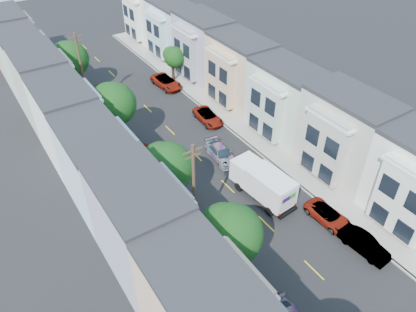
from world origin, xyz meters
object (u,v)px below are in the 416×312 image
(tree_far_r, at_px, (174,58))
(lead_sedan, at_px, (221,153))
(utility_pole_far, at_px, (82,73))
(parked_right_d, at_px, (166,82))
(tree_c, at_px, (167,168))
(parked_right_b, at_px, (328,216))
(tree_e, at_px, (70,59))
(tree_d, at_px, (113,105))
(parked_left_d, at_px, (148,158))
(utility_pole_near, at_px, (194,196))
(parked_right_a, at_px, (364,244))
(fedex_truck, at_px, (263,183))
(parked_left_c, at_px, (215,235))
(parked_right_c, at_px, (208,117))
(tree_b, at_px, (230,235))

(tree_far_r, relative_size, lead_sedan, 1.07)
(utility_pole_far, xyz_separation_m, parked_right_d, (11.20, -0.13, -4.41))
(tree_far_r, bearing_deg, tree_c, -120.64)
(parked_right_b, bearing_deg, tree_e, 105.65)
(tree_c, distance_m, tree_d, 11.63)
(lead_sedan, relative_size, parked_right_b, 1.03)
(tree_e, bearing_deg, tree_far_r, -16.48)
(parked_left_d, height_order, parked_right_d, parked_right_d)
(utility_pole_far, bearing_deg, tree_d, -90.01)
(utility_pole_near, height_order, parked_right_a, utility_pole_near)
(fedex_truck, xyz_separation_m, parked_right_d, (3.00, 24.82, -1.06))
(lead_sedan, height_order, parked_left_c, lead_sedan)
(utility_pole_far, xyz_separation_m, parked_left_d, (1.40, -14.20, -4.50))
(parked_right_a, bearing_deg, tree_c, 125.65)
(tree_e, relative_size, parked_right_d, 1.39)
(tree_d, xyz_separation_m, parked_right_b, (11.20, -20.94, -4.82))
(utility_pole_near, xyz_separation_m, parked_right_c, (11.20, 15.17, -4.49))
(tree_b, bearing_deg, tree_e, 90.00)
(tree_far_r, height_order, parked_left_d, tree_far_r)
(tree_b, xyz_separation_m, parked_left_d, (1.40, 16.73, -4.58))
(tree_b, distance_m, parked_right_c, 23.46)
(parked_right_c, bearing_deg, tree_c, -132.36)
(lead_sedan, distance_m, parked_right_b, 13.18)
(parked_left_c, bearing_deg, tree_d, 98.56)
(tree_e, xyz_separation_m, parked_right_c, (11.20, -15.62, -4.40))
(parked_left_c, distance_m, parked_right_d, 28.57)
(utility_pole_near, xyz_separation_m, fedex_truck, (8.20, 1.05, -3.35))
(tree_far_r, bearing_deg, parked_right_d, -152.97)
(parked_left_c, xyz_separation_m, parked_right_a, (9.80, -7.78, 0.11))
(utility_pole_near, distance_m, fedex_truck, 8.92)
(tree_b, xyz_separation_m, utility_pole_near, (0.00, 4.92, -0.08))
(utility_pole_near, bearing_deg, parked_left_c, -34.50)
(tree_e, bearing_deg, tree_d, -90.00)
(fedex_truck, distance_m, parked_right_a, 10.30)
(utility_pole_near, distance_m, parked_right_a, 14.88)
(tree_d, height_order, utility_pole_near, utility_pole_near)
(parked_right_a, distance_m, parked_right_c, 23.91)
(tree_c, xyz_separation_m, tree_d, (-0.00, 11.61, 0.64))
(utility_pole_far, height_order, parked_right_b, utility_pole_far)
(tree_d, relative_size, fedex_truck, 1.17)
(tree_c, distance_m, fedex_truck, 9.44)
(tree_far_r, distance_m, parked_right_d, 3.56)
(tree_d, distance_m, tree_far_r, 17.08)
(tree_e, relative_size, parked_left_c, 1.67)
(fedex_truck, relative_size, parked_left_d, 1.43)
(parked_left_c, bearing_deg, utility_pole_near, 149.40)
(tree_c, xyz_separation_m, tree_far_r, (13.20, 22.28, -1.31))
(tree_e, bearing_deg, utility_pole_near, -90.00)
(tree_far_r, bearing_deg, fedex_truck, -100.94)
(parked_left_c, relative_size, parked_right_d, 0.83)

